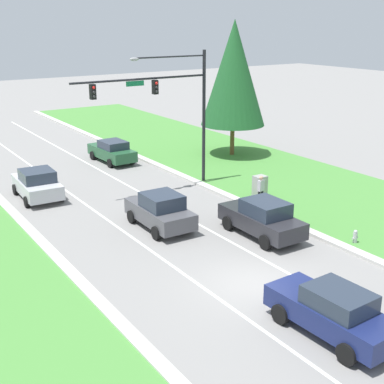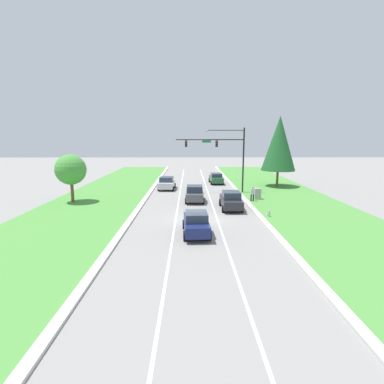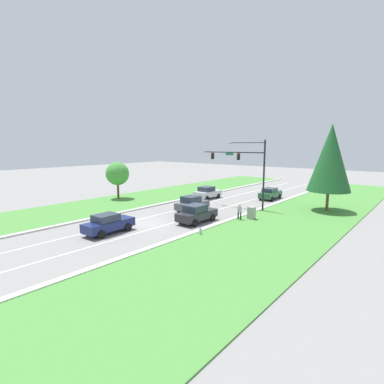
{
  "view_description": "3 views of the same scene",
  "coord_description": "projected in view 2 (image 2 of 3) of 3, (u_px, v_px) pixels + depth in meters",
  "views": [
    {
      "loc": [
        -12.28,
        -14.31,
        9.86
      ],
      "look_at": [
        1.23,
        6.31,
        1.88
      ],
      "focal_mm": 50.0,
      "sensor_mm": 36.0,
      "label": 1
    },
    {
      "loc": [
        -0.63,
        -25.04,
        7.01
      ],
      "look_at": [
        -0.33,
        5.83,
        1.33
      ],
      "focal_mm": 28.0,
      "sensor_mm": 36.0,
      "label": 2
    },
    {
      "loc": [
        21.45,
        -18.8,
        7.57
      ],
      "look_at": [
        -0.9,
        8.29,
        2.04
      ],
      "focal_mm": 28.0,
      "sensor_mm": 36.0,
      "label": 3
    }
  ],
  "objects": [
    {
      "name": "traffic_signal_mast",
      "position": [
        224.0,
        150.0,
        37.29
      ],
      "size": [
        8.56,
        0.41,
        8.16
      ],
      "color": "black",
      "rests_on": "ground_plane"
    },
    {
      "name": "grass_verge_left",
      "position": [
        70.0,
        219.0,
        25.79
      ],
      "size": [
        10.0,
        90.0,
        0.08
      ],
      "color": "#4C8E3D",
      "rests_on": "ground_plane"
    },
    {
      "name": "ground_plane",
      "position": [
        196.0,
        219.0,
        25.9
      ],
      "size": [
        160.0,
        160.0,
        0.0
      ],
      "primitive_type": "plane",
      "color": "gray"
    },
    {
      "name": "utility_cabinet",
      "position": [
        257.0,
        194.0,
        33.87
      ],
      "size": [
        0.7,
        0.6,
        1.31
      ],
      "color": "#9E9E99",
      "rests_on": "ground_plane"
    },
    {
      "name": "conifer_near_right_tree",
      "position": [
        279.0,
        143.0,
        41.77
      ],
      "size": [
        4.74,
        4.74,
        9.93
      ],
      "color": "brown",
      "rests_on": "ground_plane"
    },
    {
      "name": "silver_sedan",
      "position": [
        167.0,
        183.0,
        40.54
      ],
      "size": [
        2.28,
        4.29,
        1.73
      ],
      "rotation": [
        0.0,
        0.0,
        -0.04
      ],
      "color": "silver",
      "rests_on": "ground_plane"
    },
    {
      "name": "curb_strip_left",
      "position": [
        131.0,
        219.0,
        25.84
      ],
      "size": [
        0.5,
        90.0,
        0.15
      ],
      "color": "beige",
      "rests_on": "ground_plane"
    },
    {
      "name": "curb_strip_right",
      "position": [
        261.0,
        218.0,
        25.94
      ],
      "size": [
        0.5,
        90.0,
        0.15
      ],
      "color": "beige",
      "rests_on": "ground_plane"
    },
    {
      "name": "charcoal_sedan",
      "position": [
        231.0,
        200.0,
        29.39
      ],
      "size": [
        2.07,
        4.56,
        1.81
      ],
      "rotation": [
        0.0,
        0.0,
        -0.01
      ],
      "color": "#28282D",
      "rests_on": "ground_plane"
    },
    {
      "name": "fire_hydrant",
      "position": [
        269.0,
        214.0,
        26.45
      ],
      "size": [
        0.34,
        0.2,
        0.7
      ],
      "color": "#B7B7BC",
      "rests_on": "ground_plane"
    },
    {
      "name": "navy_sedan",
      "position": [
        196.0,
        223.0,
        21.76
      ],
      "size": [
        2.06,
        4.58,
        1.71
      ],
      "rotation": [
        0.0,
        0.0,
        0.04
      ],
      "color": "navy",
      "rests_on": "ground_plane"
    },
    {
      "name": "grass_verge_right",
      "position": [
        322.0,
        218.0,
        26.0
      ],
      "size": [
        10.0,
        90.0,
        0.08
      ],
      "color": "#4C8E3D",
      "rests_on": "ground_plane"
    },
    {
      "name": "forest_sedan",
      "position": [
        216.0,
        178.0,
        45.76
      ],
      "size": [
        2.09,
        4.54,
        1.6
      ],
      "rotation": [
        0.0,
        0.0,
        0.04
      ],
      "color": "#235633",
      "rests_on": "ground_plane"
    },
    {
      "name": "graphite_sedan",
      "position": [
        195.0,
        194.0,
        32.86
      ],
      "size": [
        2.1,
        4.21,
        1.8
      ],
      "rotation": [
        0.0,
        0.0,
        -0.01
      ],
      "color": "#4C4C51",
      "rests_on": "ground_plane"
    },
    {
      "name": "oak_near_left_tree",
      "position": [
        71.0,
        170.0,
        31.84
      ],
      "size": [
        3.25,
        3.25,
        5.22
      ],
      "color": "brown",
      "rests_on": "ground_plane"
    },
    {
      "name": "lane_stripe_inner_right",
      "position": [
        217.0,
        219.0,
        25.92
      ],
      "size": [
        0.14,
        81.0,
        0.01
      ],
      "color": "white",
      "rests_on": "ground_plane"
    },
    {
      "name": "lane_stripe_inner_left",
      "position": [
        176.0,
        219.0,
        25.89
      ],
      "size": [
        0.14,
        81.0,
        0.01
      ],
      "color": "white",
      "rests_on": "ground_plane"
    },
    {
      "name": "pedestrian",
      "position": [
        252.0,
        193.0,
        32.8
      ],
      "size": [
        0.42,
        0.3,
        1.69
      ],
      "rotation": [
        0.0,
        0.0,
        3.36
      ],
      "color": "black",
      "rests_on": "ground_plane"
    }
  ]
}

